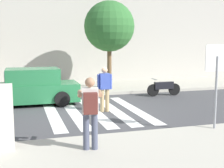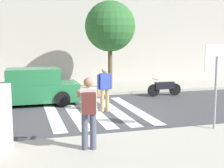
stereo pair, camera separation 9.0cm
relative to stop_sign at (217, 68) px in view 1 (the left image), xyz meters
name	(u,v)px [view 1 (the left image)]	position (x,y,z in m)	size (l,w,h in m)	color
ground_plane	(95,112)	(-2.75, 3.58, -1.93)	(120.00, 120.00, 0.00)	#424244
sidewalk_far	(70,88)	(-2.75, 9.58, -1.86)	(60.00, 4.80, 0.14)	#B2AD9E
building_facade_far	(59,22)	(-2.75, 13.98, 2.05)	(56.00, 4.00, 7.96)	#ADA89E
crosswalk_stripe_0	(52,114)	(-4.35, 3.78, -1.92)	(0.44, 5.20, 0.01)	silver
crosswalk_stripe_1	(74,113)	(-3.55, 3.78, -1.92)	(0.44, 5.20, 0.01)	silver
crosswalk_stripe_2	(94,111)	(-2.75, 3.78, -1.92)	(0.44, 5.20, 0.01)	silver
crosswalk_stripe_3	(114,110)	(-1.95, 3.78, -1.92)	(0.44, 5.20, 0.01)	silver
crosswalk_stripe_4	(133,109)	(-1.15, 3.78, -1.92)	(0.44, 5.20, 0.01)	silver
stop_sign	(217,68)	(0.00, 0.00, 0.00)	(0.76, 0.08, 2.46)	gray
photographer_with_backpack	(90,107)	(-3.92, -0.77, -0.76)	(0.68, 0.91, 1.72)	#474C60
pedestrian_crossing	(105,87)	(-2.37, 3.64, -0.95)	(0.58, 0.25, 1.72)	tan
parked_car_green	(30,88)	(-5.04, 5.88, -1.20)	(4.10, 1.92, 1.55)	#236B3D
motorcycle	(164,88)	(1.37, 6.18, -1.52)	(1.76, 0.60, 0.87)	black
street_tree_center	(109,27)	(-0.69, 8.76, 1.56)	(2.75, 2.75, 4.74)	brown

